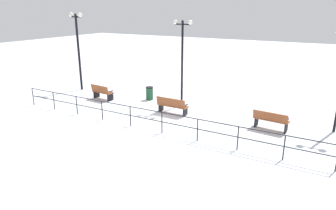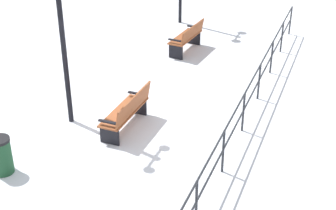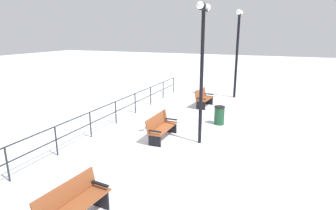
{
  "view_description": "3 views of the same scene",
  "coord_description": "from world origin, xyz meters",
  "px_view_note": "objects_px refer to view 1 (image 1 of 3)",
  "views": [
    {
      "loc": [
        -13.41,
        -7.22,
        5.24
      ],
      "look_at": [
        -0.41,
        0.12,
        0.52
      ],
      "focal_mm": 32.8,
      "sensor_mm": 36.0,
      "label": 1
    },
    {
      "loc": [
        -4.58,
        8.86,
        5.94
      ],
      "look_at": [
        -1.16,
        -0.04,
        0.78
      ],
      "focal_mm": 53.32,
      "sensor_mm": 36.0,
      "label": 2
    },
    {
      "loc": [
        3.59,
        -8.57,
        3.77
      ],
      "look_at": [
        -0.5,
        1.41,
        0.9
      ],
      "focal_mm": 29.22,
      "sensor_mm": 36.0,
      "label": 3
    }
  ],
  "objects_px": {
    "trash_bin": "(150,93)",
    "bench_nearest": "(271,120)",
    "bench_second": "(172,105)",
    "lamppost_middle": "(182,51)",
    "bench_third": "(102,92)",
    "lamppost_far": "(78,40)"
  },
  "relations": [
    {
      "from": "bench_third",
      "to": "trash_bin",
      "type": "bearing_deg",
      "value": -56.05
    },
    {
      "from": "lamppost_middle",
      "to": "trash_bin",
      "type": "bearing_deg",
      "value": 84.71
    },
    {
      "from": "bench_second",
      "to": "bench_third",
      "type": "distance_m",
      "value": 4.92
    },
    {
      "from": "bench_second",
      "to": "bench_third",
      "type": "relative_size",
      "value": 1.16
    },
    {
      "from": "bench_third",
      "to": "lamppost_middle",
      "type": "xyz_separation_m",
      "value": [
        1.15,
        -4.75,
        2.59
      ]
    },
    {
      "from": "bench_second",
      "to": "trash_bin",
      "type": "height_order",
      "value": "bench_second"
    },
    {
      "from": "trash_bin",
      "to": "bench_second",
      "type": "bearing_deg",
      "value": -123.67
    },
    {
      "from": "bench_second",
      "to": "lamppost_middle",
      "type": "bearing_deg",
      "value": 7.62
    },
    {
      "from": "bench_second",
      "to": "lamppost_far",
      "type": "xyz_separation_m",
      "value": [
        1.4,
        7.72,
        2.82
      ]
    },
    {
      "from": "bench_second",
      "to": "lamppost_middle",
      "type": "xyz_separation_m",
      "value": [
        1.4,
        0.16,
        2.59
      ]
    },
    {
      "from": "lamppost_far",
      "to": "bench_nearest",
      "type": "bearing_deg",
      "value": -95.19
    },
    {
      "from": "bench_second",
      "to": "lamppost_far",
      "type": "distance_m",
      "value": 8.34
    },
    {
      "from": "lamppost_middle",
      "to": "bench_second",
      "type": "bearing_deg",
      "value": -173.35
    },
    {
      "from": "bench_nearest",
      "to": "trash_bin",
      "type": "xyz_separation_m",
      "value": [
        1.36,
        7.32,
        -0.07
      ]
    },
    {
      "from": "bench_nearest",
      "to": "bench_third",
      "type": "height_order",
      "value": "bench_third"
    },
    {
      "from": "lamppost_middle",
      "to": "lamppost_far",
      "type": "height_order",
      "value": "lamppost_far"
    },
    {
      "from": "bench_nearest",
      "to": "trash_bin",
      "type": "bearing_deg",
      "value": 84.92
    },
    {
      "from": "bench_second",
      "to": "bench_nearest",
      "type": "bearing_deg",
      "value": -86.03
    },
    {
      "from": "trash_bin",
      "to": "bench_nearest",
      "type": "bearing_deg",
      "value": -100.49
    },
    {
      "from": "lamppost_far",
      "to": "lamppost_middle",
      "type": "bearing_deg",
      "value": -90.0
    },
    {
      "from": "bench_nearest",
      "to": "lamppost_far",
      "type": "height_order",
      "value": "lamppost_far"
    },
    {
      "from": "bench_nearest",
      "to": "bench_second",
      "type": "distance_m",
      "value": 4.91
    }
  ]
}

